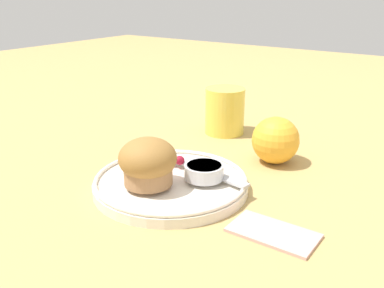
{
  "coord_description": "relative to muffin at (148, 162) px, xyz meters",
  "views": [
    {
      "loc": [
        0.35,
        -0.45,
        0.28
      ],
      "look_at": [
        0.0,
        0.04,
        0.06
      ],
      "focal_mm": 40.0,
      "sensor_mm": 36.0,
      "label": 1
    }
  ],
  "objects": [
    {
      "name": "ground_plane",
      "position": [
        0.01,
        0.04,
        -0.05
      ],
      "size": [
        3.0,
        3.0,
        0.0
      ],
      "primitive_type": "plane",
      "color": "tan"
    },
    {
      "name": "folded_napkin",
      "position": [
        0.18,
        0.01,
        -0.05
      ],
      "size": [
        0.1,
        0.06,
        0.01
      ],
      "color": "#D19E93",
      "rests_on": "ground_plane"
    },
    {
      "name": "berry_pair",
      "position": [
        -0.01,
        0.08,
        -0.02
      ],
      "size": [
        0.03,
        0.01,
        0.01
      ],
      "color": "maroon",
      "rests_on": "plate"
    },
    {
      "name": "butter_knife",
      "position": [
        0.03,
        0.08,
        -0.03
      ],
      "size": [
        0.18,
        0.04,
        0.0
      ],
      "rotation": [
        0.0,
        0.0,
        -0.16
      ],
      "color": "#B7B7BC",
      "rests_on": "plate"
    },
    {
      "name": "juice_glass",
      "position": [
        -0.06,
        0.3,
        -0.01
      ],
      "size": [
        0.08,
        0.08,
        0.09
      ],
      "color": "#EAD14C",
      "rests_on": "ground_plane"
    },
    {
      "name": "orange_fruit",
      "position": [
        0.09,
        0.21,
        -0.01
      ],
      "size": [
        0.08,
        0.08,
        0.08
      ],
      "color": "#F4A82D",
      "rests_on": "ground_plane"
    },
    {
      "name": "cream_ramekin",
      "position": [
        0.05,
        0.06,
        -0.02
      ],
      "size": [
        0.06,
        0.06,
        0.02
      ],
      "color": "silver",
      "rests_on": "plate"
    },
    {
      "name": "muffin",
      "position": [
        0.0,
        0.0,
        0.0
      ],
      "size": [
        0.08,
        0.08,
        0.07
      ],
      "color": "#9E7047",
      "rests_on": "plate"
    },
    {
      "name": "plate",
      "position": [
        0.01,
        0.04,
        -0.04
      ],
      "size": [
        0.22,
        0.22,
        0.02
      ],
      "color": "silver",
      "rests_on": "ground_plane"
    }
  ]
}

